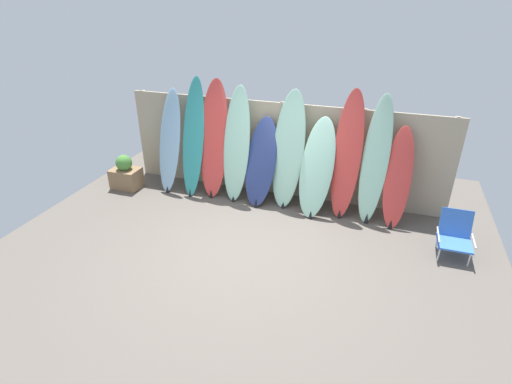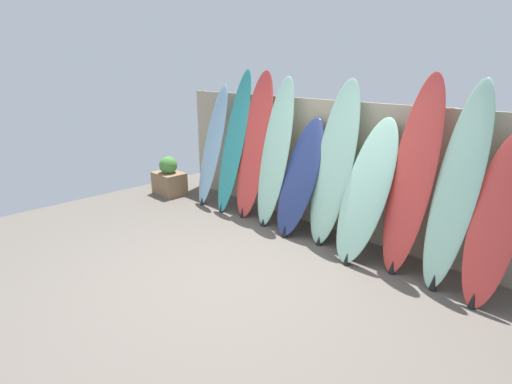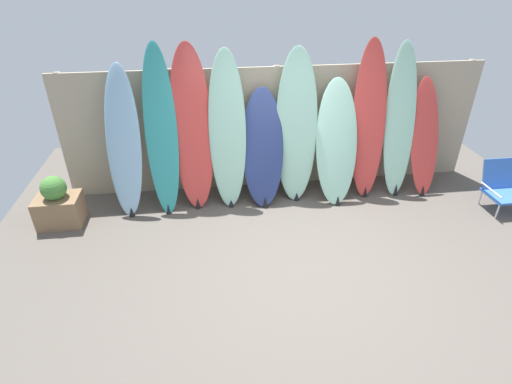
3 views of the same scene
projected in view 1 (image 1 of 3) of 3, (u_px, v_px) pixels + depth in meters
The scene contains 14 objects.
ground at pixel (245, 248), 6.22m from camera, with size 7.68×7.68×0.00m, color #5B544C.
fence_back at pixel (281, 150), 7.50m from camera, with size 6.08×0.11×1.80m.
surfboard_skyblue_0 at pixel (170, 142), 7.69m from camera, with size 0.50×0.67×1.96m.
surfboard_teal_1 at pixel (193, 139), 7.53m from camera, with size 0.44×0.70×2.19m.
surfboard_red_2 at pixel (214, 140), 7.45m from camera, with size 0.58×0.62×2.18m.
surfboard_seafoam_3 at pixel (237, 145), 7.30m from camera, with size 0.53×0.58×2.11m.
surfboard_navy_4 at pixel (261, 163), 7.26m from camera, with size 0.63×0.73×1.58m.
surfboard_seafoam_5 at pixel (288, 151), 7.08m from camera, with size 0.64×0.63×2.10m.
surfboard_seafoam_6 at pixel (317, 168), 6.90m from camera, with size 0.66×0.79×1.68m.
surfboard_red_7 at pixel (347, 156), 6.74m from camera, with size 0.51×0.59×2.18m.
surfboard_seafoam_8 at pixel (375, 161), 6.63m from camera, with size 0.50×0.67×2.13m.
surfboard_red_9 at pixel (398, 179), 6.58m from camera, with size 0.45×0.63×1.65m.
beach_chair at pixel (455, 234), 5.97m from camera, with size 0.50×0.55×0.66m.
planter_box at pixel (126, 174), 7.99m from camera, with size 0.56×0.41×0.70m.
Camera 1 is at (1.79, -4.81, 3.61)m, focal length 28.00 mm.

